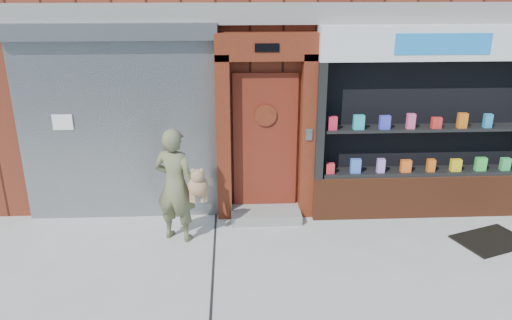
{
  "coord_description": "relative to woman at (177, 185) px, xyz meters",
  "views": [
    {
      "loc": [
        -1.27,
        -5.46,
        3.63
      ],
      "look_at": [
        -0.94,
        1.0,
        1.26
      ],
      "focal_mm": 35.0,
      "sensor_mm": 36.0,
      "label": 1
    }
  ],
  "objects": [
    {
      "name": "ground",
      "position": [
        2.07,
        -1.14,
        -0.85
      ],
      "size": [
        80.0,
        80.0,
        0.0
      ],
      "primitive_type": "plane",
      "color": "#9E9E99",
      "rests_on": "ground"
    },
    {
      "name": "shutter_bay",
      "position": [
        -0.93,
        0.78,
        0.87
      ],
      "size": [
        3.1,
        0.3,
        3.04
      ],
      "color": "gray",
      "rests_on": "ground"
    },
    {
      "name": "red_door_bay",
      "position": [
        1.32,
        0.72,
        0.61
      ],
      "size": [
        1.52,
        0.58,
        2.9
      ],
      "color": "#501B0D",
      "rests_on": "ground"
    },
    {
      "name": "pharmacy_bay",
      "position": [
        3.81,
        0.67,
        0.52
      ],
      "size": [
        3.5,
        0.41,
        3.0
      ],
      "color": "brown",
      "rests_on": "ground"
    },
    {
      "name": "woman",
      "position": [
        0.0,
        0.0,
        0.0
      ],
      "size": [
        0.85,
        0.6,
        1.69
      ],
      "color": "#646643",
      "rests_on": "ground"
    },
    {
      "name": "doormat",
      "position": [
        4.57,
        -0.33,
        -0.84
      ],
      "size": [
        1.16,
        0.99,
        0.02
      ],
      "primitive_type": "cube",
      "rotation": [
        0.0,
        0.0,
        0.35
      ],
      "color": "black",
      "rests_on": "ground"
    }
  ]
}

